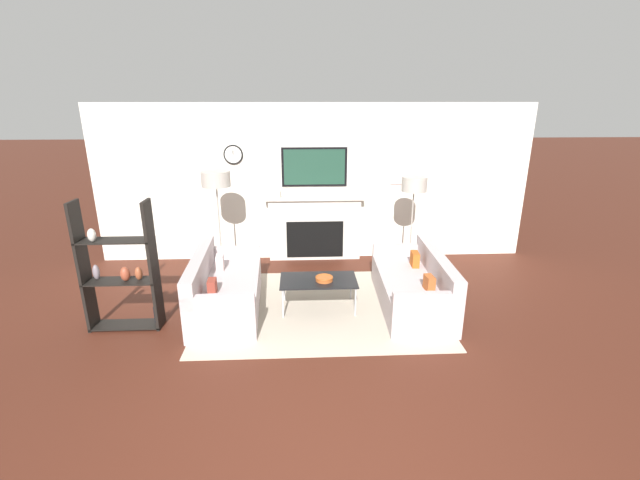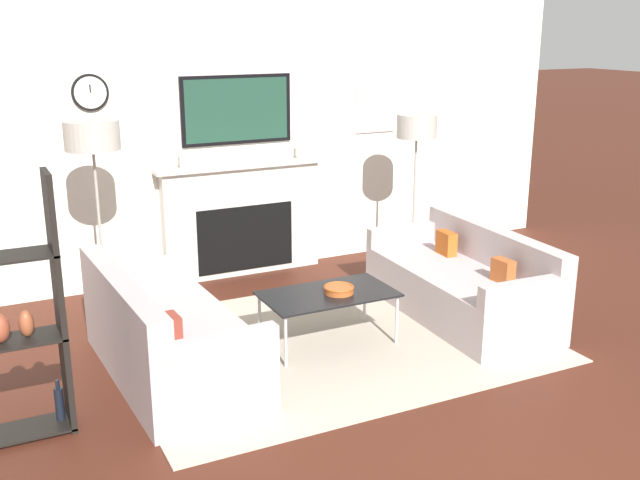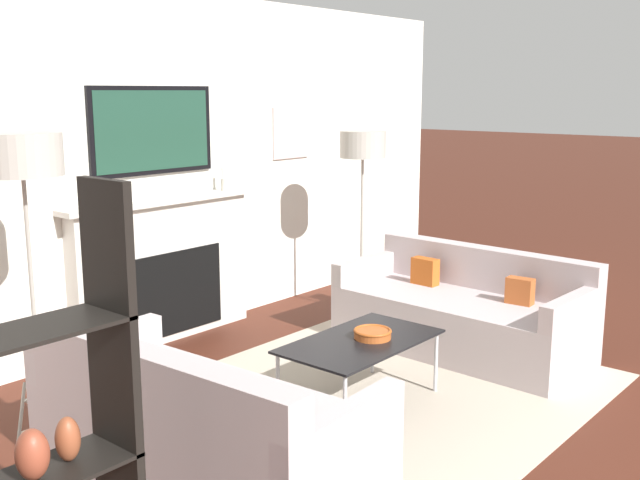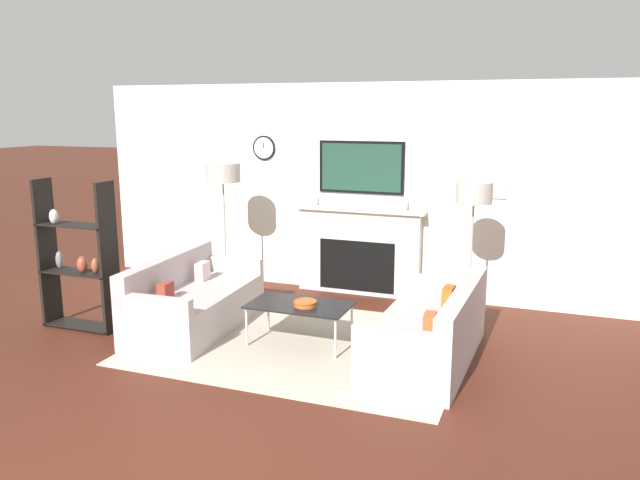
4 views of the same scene
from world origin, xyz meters
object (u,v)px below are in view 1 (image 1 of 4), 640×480
at_px(couch_right, 414,287).
at_px(coffee_table, 318,282).
at_px(floor_lamp_left, 216,181).
at_px(floor_lamp_right, 414,186).
at_px(shelf_unit, 119,271).
at_px(decorative_bowl, 324,278).
at_px(couch_left, 224,290).

xyz_separation_m(couch_right, coffee_table, (-1.33, -0.03, 0.13)).
height_order(floor_lamp_left, floor_lamp_right, floor_lamp_left).
distance_m(couch_right, floor_lamp_right, 1.66).
xyz_separation_m(floor_lamp_left, shelf_unit, (-0.95, -1.55, -0.81)).
bearing_deg(floor_lamp_left, coffee_table, -37.85).
relative_size(decorative_bowl, shelf_unit, 0.15).
relative_size(decorative_bowl, floor_lamp_right, 0.15).
distance_m(couch_right, decorative_bowl, 1.27).
relative_size(coffee_table, shelf_unit, 0.63).
relative_size(couch_left, shelf_unit, 1.12).
height_order(coffee_table, decorative_bowl, decorative_bowl).
distance_m(decorative_bowl, floor_lamp_right, 2.15).
distance_m(couch_left, shelf_unit, 1.32).
relative_size(couch_left, coffee_table, 1.77).
xyz_separation_m(decorative_bowl, floor_lamp_left, (-1.57, 1.20, 1.12)).
xyz_separation_m(decorative_bowl, floor_lamp_right, (1.47, 1.20, 1.01)).
distance_m(couch_left, floor_lamp_left, 1.73).
xyz_separation_m(coffee_table, floor_lamp_left, (-1.50, 1.16, 1.18)).
xyz_separation_m(couch_left, couch_right, (2.61, 0.00, -0.01)).
distance_m(floor_lamp_left, shelf_unit, 1.99).
bearing_deg(floor_lamp_right, decorative_bowl, -140.79).
distance_m(couch_right, shelf_unit, 3.83).
xyz_separation_m(couch_right, shelf_unit, (-3.77, -0.42, 0.49)).
relative_size(decorative_bowl, floor_lamp_left, 0.14).
height_order(couch_left, shelf_unit, shelf_unit).
height_order(decorative_bowl, floor_lamp_right, floor_lamp_right).
distance_m(coffee_table, floor_lamp_left, 2.23).
relative_size(couch_left, decorative_bowl, 7.65).
relative_size(floor_lamp_left, floor_lamp_right, 1.07).
xyz_separation_m(couch_right, decorative_bowl, (-1.25, -0.07, 0.19)).
height_order(coffee_table, floor_lamp_right, floor_lamp_right).
height_order(couch_right, floor_lamp_left, floor_lamp_left).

